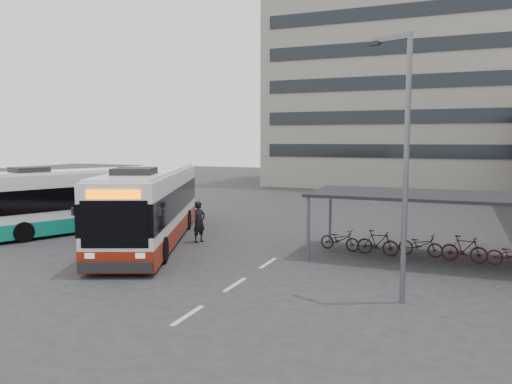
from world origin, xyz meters
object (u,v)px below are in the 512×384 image
at_px(bus_teal, 87,200).
at_px(lamp_post, 403,152).
at_px(bus_main, 151,206).
at_px(pedestrian, 199,222).

distance_m(bus_teal, lamp_post, 17.44).
height_order(bus_main, bus_teal, bus_main).
bearing_deg(pedestrian, lamp_post, -100.99).
bearing_deg(bus_main, lamp_post, -43.79).
relative_size(bus_main, lamp_post, 1.60).
xyz_separation_m(bus_teal, pedestrian, (6.91, -0.73, -0.61)).
relative_size(bus_main, bus_teal, 1.07).
bearing_deg(bus_teal, lamp_post, 3.57).
xyz_separation_m(bus_teal, lamp_post, (16.16, -5.96, 2.72)).
bearing_deg(bus_teal, bus_main, 6.22).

